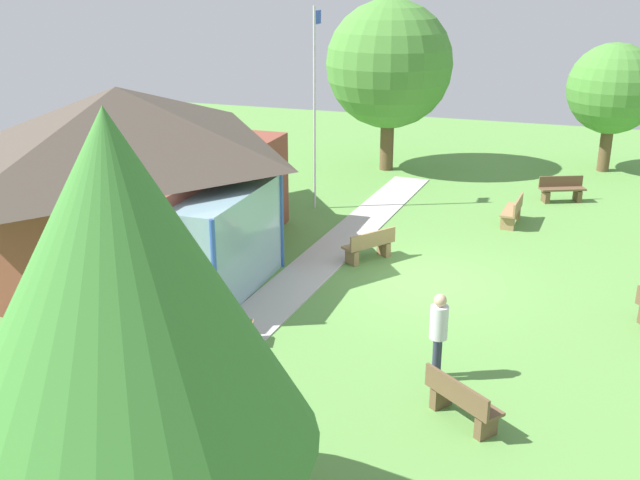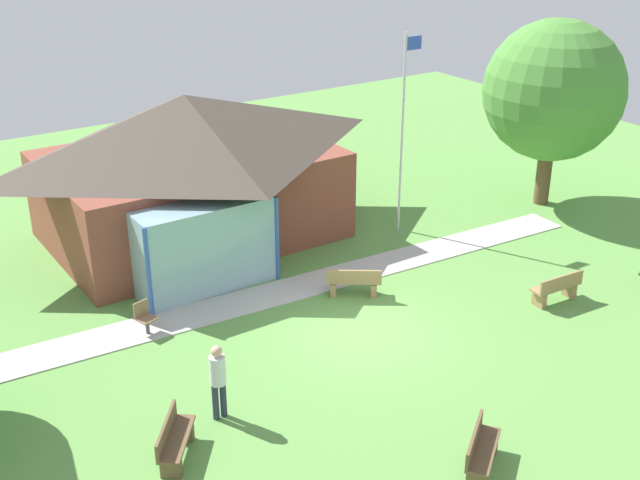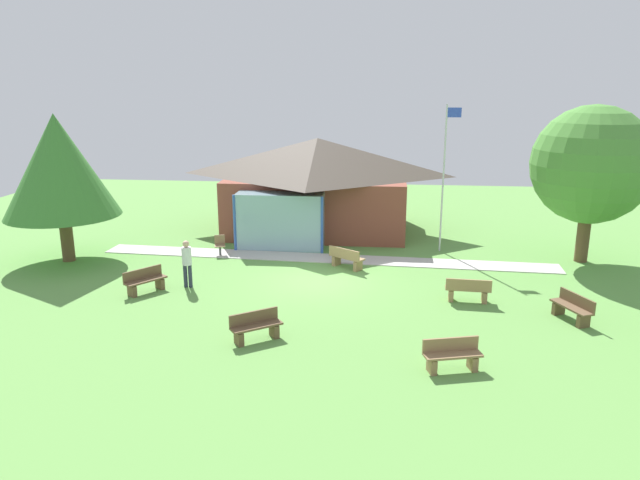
{
  "view_description": "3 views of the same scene",
  "coord_description": "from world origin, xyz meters",
  "px_view_note": "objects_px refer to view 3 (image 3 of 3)",
  "views": [
    {
      "loc": [
        -17.23,
        -3.16,
        7.35
      ],
      "look_at": [
        -0.79,
        2.46,
        1.09
      ],
      "focal_mm": 42.38,
      "sensor_mm": 36.0,
      "label": 1
    },
    {
      "loc": [
        -10.6,
        -13.91,
        10.32
      ],
      "look_at": [
        0.5,
        2.58,
        1.46
      ],
      "focal_mm": 45.05,
      "sensor_mm": 36.0,
      "label": 2
    },
    {
      "loc": [
        2.28,
        -20.91,
        7.21
      ],
      "look_at": [
        0.01,
        1.07,
        1.3
      ],
      "focal_mm": 33.37,
      "sensor_mm": 36.0,
      "label": 3
    }
  ],
  "objects_px": {
    "bench_rear_near_path": "(346,258)",
    "tree_east_hedge": "(592,165)",
    "visitor_strolling_lawn": "(187,260)",
    "tree_west_hedge": "(59,166)",
    "flagpole": "(444,173)",
    "bench_mid_right": "(468,291)",
    "bench_front_center": "(256,327)",
    "pavilion": "(316,183)",
    "bench_mid_left": "(145,281)",
    "bench_front_right": "(452,356)",
    "bench_lawn_far_right": "(573,308)",
    "patio_chair_west": "(220,246)"
  },
  "relations": [
    {
      "from": "flagpole",
      "to": "bench_front_center",
      "type": "height_order",
      "value": "flagpole"
    },
    {
      "from": "tree_east_hedge",
      "to": "tree_west_hedge",
      "type": "distance_m",
      "value": 21.24
    },
    {
      "from": "patio_chair_west",
      "to": "tree_east_hedge",
      "type": "xyz_separation_m",
      "value": [
        15.09,
        0.68,
        3.58
      ]
    },
    {
      "from": "pavilion",
      "to": "visitor_strolling_lawn",
      "type": "relative_size",
      "value": 5.46
    },
    {
      "from": "visitor_strolling_lawn",
      "to": "tree_west_hedge",
      "type": "xyz_separation_m",
      "value": [
        -5.97,
        2.69,
        2.93
      ]
    },
    {
      "from": "bench_mid_right",
      "to": "bench_lawn_far_right",
      "type": "relative_size",
      "value": 0.99
    },
    {
      "from": "bench_lawn_far_right",
      "to": "bench_front_center",
      "type": "distance_m",
      "value": 9.79
    },
    {
      "from": "patio_chair_west",
      "to": "tree_west_hedge",
      "type": "bearing_deg",
      "value": -2.08
    },
    {
      "from": "bench_lawn_far_right",
      "to": "patio_chair_west",
      "type": "bearing_deg",
      "value": 40.95
    },
    {
      "from": "pavilion",
      "to": "tree_west_hedge",
      "type": "height_order",
      "value": "tree_west_hedge"
    },
    {
      "from": "bench_mid_right",
      "to": "tree_east_hedge",
      "type": "height_order",
      "value": "tree_east_hedge"
    },
    {
      "from": "bench_mid_right",
      "to": "tree_west_hedge",
      "type": "bearing_deg",
      "value": 172.62
    },
    {
      "from": "pavilion",
      "to": "patio_chair_west",
      "type": "xyz_separation_m",
      "value": [
        -3.62,
        -4.78,
        -1.96
      ]
    },
    {
      "from": "tree_west_hedge",
      "to": "visitor_strolling_lawn",
      "type": "bearing_deg",
      "value": -24.29
    },
    {
      "from": "bench_lawn_far_right",
      "to": "visitor_strolling_lawn",
      "type": "bearing_deg",
      "value": 57.83
    },
    {
      "from": "bench_lawn_far_right",
      "to": "tree_west_hedge",
      "type": "relative_size",
      "value": 0.26
    },
    {
      "from": "bench_front_center",
      "to": "tree_east_hedge",
      "type": "distance_m",
      "value": 15.27
    },
    {
      "from": "bench_front_center",
      "to": "tree_west_hedge",
      "type": "bearing_deg",
      "value": -72.14
    },
    {
      "from": "pavilion",
      "to": "bench_rear_near_path",
      "type": "relative_size",
      "value": 6.42
    },
    {
      "from": "bench_front_right",
      "to": "bench_lawn_far_right",
      "type": "relative_size",
      "value": 1.01
    },
    {
      "from": "bench_rear_near_path",
      "to": "patio_chair_west",
      "type": "relative_size",
      "value": 1.72
    },
    {
      "from": "bench_front_right",
      "to": "flagpole",
      "type": "bearing_deg",
      "value": -109.07
    },
    {
      "from": "bench_rear_near_path",
      "to": "tree_east_hedge",
      "type": "xyz_separation_m",
      "value": [
        9.61,
        1.96,
        3.59
      ]
    },
    {
      "from": "bench_lawn_far_right",
      "to": "patio_chair_west",
      "type": "relative_size",
      "value": 1.8
    },
    {
      "from": "bench_mid_left",
      "to": "visitor_strolling_lawn",
      "type": "height_order",
      "value": "visitor_strolling_lawn"
    },
    {
      "from": "tree_west_hedge",
      "to": "bench_front_center",
      "type": "bearing_deg",
      "value": -36.52
    },
    {
      "from": "bench_front_right",
      "to": "tree_west_hedge",
      "type": "xyz_separation_m",
      "value": [
        -14.75,
        8.22,
        3.55
      ]
    },
    {
      "from": "bench_front_right",
      "to": "bench_front_center",
      "type": "bearing_deg",
      "value": -28.82
    },
    {
      "from": "bench_lawn_far_right",
      "to": "bench_front_center",
      "type": "xyz_separation_m",
      "value": [
        -9.48,
        -2.44,
        0.0
      ]
    },
    {
      "from": "bench_rear_near_path",
      "to": "patio_chair_west",
      "type": "bearing_deg",
      "value": -157.95
    },
    {
      "from": "pavilion",
      "to": "bench_front_center",
      "type": "distance_m",
      "value": 13.29
    },
    {
      "from": "pavilion",
      "to": "bench_mid_right",
      "type": "height_order",
      "value": "pavilion"
    },
    {
      "from": "pavilion",
      "to": "bench_mid_left",
      "type": "relative_size",
      "value": 6.52
    },
    {
      "from": "bench_rear_near_path",
      "to": "flagpole",
      "type": "bearing_deg",
      "value": 71.56
    },
    {
      "from": "bench_mid_right",
      "to": "bench_front_right",
      "type": "xyz_separation_m",
      "value": [
        -1.08,
        -5.05,
        0.0
      ]
    },
    {
      "from": "bench_front_center",
      "to": "bench_rear_near_path",
      "type": "bearing_deg",
      "value": -142.63
    },
    {
      "from": "bench_mid_right",
      "to": "patio_chair_west",
      "type": "height_order",
      "value": "patio_chair_west"
    },
    {
      "from": "flagpole",
      "to": "bench_lawn_far_right",
      "type": "xyz_separation_m",
      "value": [
        3.35,
        -7.55,
        -3.06
      ]
    },
    {
      "from": "bench_rear_near_path",
      "to": "tree_west_hedge",
      "type": "relative_size",
      "value": 0.25
    },
    {
      "from": "flagpole",
      "to": "bench_mid_left",
      "type": "relative_size",
      "value": 4.33
    },
    {
      "from": "pavilion",
      "to": "bench_rear_near_path",
      "type": "bearing_deg",
      "value": -72.89
    },
    {
      "from": "bench_front_right",
      "to": "bench_lawn_far_right",
      "type": "height_order",
      "value": "same"
    },
    {
      "from": "bench_lawn_far_right",
      "to": "tree_west_hedge",
      "type": "distance_m",
      "value": 19.69
    },
    {
      "from": "flagpole",
      "to": "bench_mid_right",
      "type": "bearing_deg",
      "value": -86.86
    },
    {
      "from": "bench_mid_right",
      "to": "tree_east_hedge",
      "type": "relative_size",
      "value": 0.24
    },
    {
      "from": "bench_mid_right",
      "to": "patio_chair_west",
      "type": "distance_m",
      "value": 10.82
    },
    {
      "from": "bench_mid_right",
      "to": "pavilion",
      "type": "bearing_deg",
      "value": 127.29
    },
    {
      "from": "bench_front_right",
      "to": "bench_mid_left",
      "type": "relative_size",
      "value": 1.07
    },
    {
      "from": "flagpole",
      "to": "bench_front_center",
      "type": "distance_m",
      "value": 12.12
    },
    {
      "from": "bench_front_center",
      "to": "tree_west_hedge",
      "type": "height_order",
      "value": "tree_west_hedge"
    }
  ]
}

